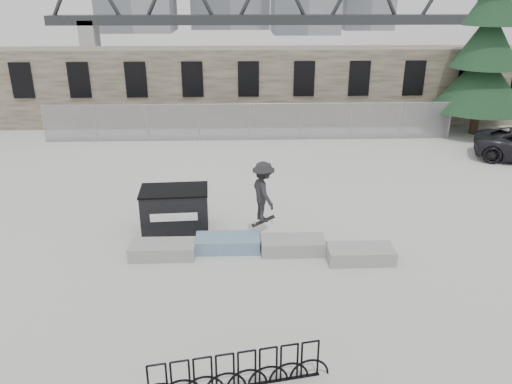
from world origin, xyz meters
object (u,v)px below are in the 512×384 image
at_px(spruce_tree, 487,50).
at_px(planter_offset, 360,254).
at_px(planter_center_right, 293,245).
at_px(planter_far_left, 163,249).
at_px(planter_center_left, 228,242).
at_px(bike_rack, 236,371).
at_px(dumpster, 175,209).
at_px(skateboarder, 263,192).

bearing_deg(spruce_tree, planter_offset, -124.65).
bearing_deg(planter_center_right, planter_far_left, -177.93).
relative_size(planter_center_right, spruce_tree, 0.17).
relative_size(planter_center_left, planter_center_right, 1.00).
bearing_deg(bike_rack, spruce_tree, 54.90).
relative_size(dumpster, skateboarder, 1.07).
bearing_deg(skateboarder, planter_offset, -135.63).
xyz_separation_m(dumpster, skateboarder, (2.95, -0.89, 0.96)).
bearing_deg(planter_center_left, planter_offset, -12.03).
relative_size(planter_center_right, planter_offset, 1.00).
bearing_deg(planter_far_left, dumpster, 83.85).
bearing_deg(planter_center_left, dumpster, 140.19).
bearing_deg(spruce_tree, dumpster, -142.93).
distance_m(dumpster, bike_rack, 7.75).
distance_m(dumpster, spruce_tree, 19.94).
distance_m(planter_far_left, dumpster, 1.94).
relative_size(bike_rack, skateboarder, 1.83).
xyz_separation_m(dumpster, spruce_tree, (15.60, 11.79, 3.88)).
bearing_deg(planter_center_right, planter_offset, -17.78).
height_order(planter_center_right, spruce_tree, spruce_tree).
bearing_deg(planter_far_left, planter_offset, -4.64).
height_order(planter_center_left, planter_offset, same).
relative_size(planter_offset, dumpster, 0.86).
relative_size(planter_offset, bike_rack, 0.50).
bearing_deg(planter_center_left, planter_center_right, -6.25).
relative_size(spruce_tree, skateboarder, 5.28).
bearing_deg(planter_offset, dumpster, 158.01).
relative_size(dumpster, spruce_tree, 0.20).
bearing_deg(bike_rack, planter_offset, 53.69).
distance_m(planter_center_left, bike_rack, 5.98).
height_order(bike_rack, skateboarder, skateboarder).
bearing_deg(planter_center_left, planter_far_left, -169.45).
relative_size(planter_center_right, skateboarder, 0.92).
height_order(dumpster, spruce_tree, spruce_tree).
distance_m(bike_rack, spruce_tree, 23.90).
xyz_separation_m(bike_rack, spruce_tree, (13.53, 19.25, 4.19)).
xyz_separation_m(dumpster, bike_rack, (2.07, -7.46, -0.31)).
distance_m(planter_center_left, planter_offset, 4.13).
bearing_deg(skateboarder, spruce_tree, -63.65).
xyz_separation_m(planter_far_left, planter_center_right, (4.05, 0.15, 0.00)).
bearing_deg(bike_rack, dumpster, 105.53).
xyz_separation_m(planter_far_left, planter_offset, (6.03, -0.49, 0.00)).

